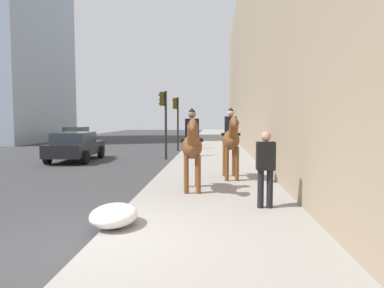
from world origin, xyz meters
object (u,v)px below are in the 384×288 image
car_near_lane (77,136)px  pedestrian_greeting (266,164)px  mounted_horse_far (231,139)px  car_mid_lane (75,146)px  traffic_light_far_curb (176,115)px  mounted_horse_near (192,145)px  traffic_light_near_curb (164,113)px

car_near_lane → pedestrian_greeting: bearing=-148.7°
mounted_horse_far → car_mid_lane: 9.12m
pedestrian_greeting → traffic_light_far_curb: bearing=13.2°
car_near_lane → car_mid_lane: size_ratio=0.96×
traffic_light_far_curb → mounted_horse_near: bearing=-172.0°
mounted_horse_near → car_mid_lane: mounted_horse_near is taller
pedestrian_greeting → traffic_light_near_curb: bearing=19.9°
car_mid_lane → traffic_light_near_curb: traffic_light_near_curb is taller
pedestrian_greeting → car_near_lane: size_ratio=0.42×
traffic_light_near_curb → car_near_lane: bearing=41.0°
mounted_horse_near → mounted_horse_far: 2.28m
mounted_horse_far → car_near_lane: bearing=-147.4°
traffic_light_near_curb → car_mid_lane: bearing=103.3°
mounted_horse_near → mounted_horse_far: size_ratio=0.97×
car_mid_lane → traffic_light_far_curb: (5.79, -4.40, 1.60)m
traffic_light_near_curb → mounted_horse_near: bearing=-166.7°
mounted_horse_near → traffic_light_near_curb: bearing=-171.7°
pedestrian_greeting → traffic_light_near_curb: size_ratio=0.48×
pedestrian_greeting → traffic_light_near_curb: traffic_light_near_curb is taller
pedestrian_greeting → mounted_horse_far: bearing=8.5°
traffic_light_near_curb → traffic_light_far_curb: 4.78m
car_mid_lane → traffic_light_near_curb: size_ratio=1.19×
mounted_horse_far → car_near_lane: (16.19, 11.69, -0.71)m
pedestrian_greeting → car_mid_lane: (9.01, 7.97, -0.34)m
mounted_horse_far → traffic_light_near_curb: size_ratio=0.67×
traffic_light_near_curb → pedestrian_greeting: bearing=-159.8°
mounted_horse_near → pedestrian_greeting: bearing=39.8°
car_near_lane → car_mid_lane: 11.71m
pedestrian_greeting → traffic_light_near_curb: 10.76m
mounted_horse_near → traffic_light_far_curb: traffic_light_far_curb is taller
mounted_horse_far → car_near_lane: mounted_horse_far is taller
car_near_lane → traffic_light_far_curb: (-5.09, -8.71, 1.62)m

